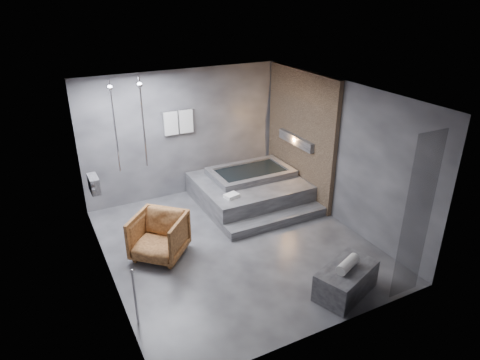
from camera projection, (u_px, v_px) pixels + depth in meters
room at (249, 149)px, 7.56m from camera, size 5.00×5.04×2.82m
tub_deck at (249, 190)px, 9.42m from camera, size 2.20×2.00×0.50m
tub_step at (277, 220)px, 8.53m from camera, size 2.20×0.36×0.18m
concrete_bench at (346, 280)px, 6.56m from camera, size 1.16×0.89×0.46m
driftwood_chair at (159, 236)px, 7.42m from camera, size 1.21×1.21×0.79m
rolled_towel at (348, 264)px, 6.42m from camera, size 0.49×0.33×0.16m
deck_towel at (232, 196)px, 8.52m from camera, size 0.31×0.26×0.07m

